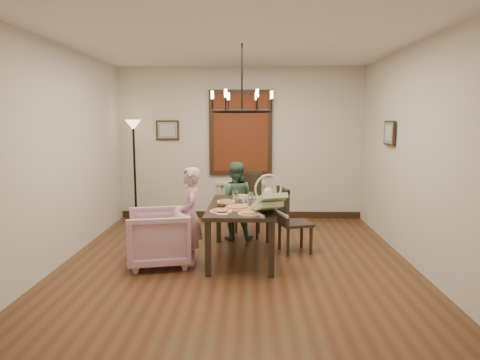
{
  "coord_description": "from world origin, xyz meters",
  "views": [
    {
      "loc": [
        0.16,
        -5.43,
        1.85
      ],
      "look_at": [
        0.04,
        0.19,
        1.05
      ],
      "focal_mm": 32.0,
      "sensor_mm": 36.0,
      "label": 1
    }
  ],
  "objects_px": {
    "chair_far": "(246,204)",
    "seated_man": "(235,207)",
    "chair_right": "(295,219)",
    "elderly_woman": "(190,224)",
    "baby_bouncer": "(268,201)",
    "dining_table": "(242,211)",
    "floor_lamp": "(135,173)",
    "armchair": "(158,237)",
    "drinking_glass": "(254,200)"
  },
  "relations": [
    {
      "from": "chair_far",
      "to": "seated_man",
      "type": "distance_m",
      "value": 0.24
    },
    {
      "from": "chair_right",
      "to": "seated_man",
      "type": "xyz_separation_m",
      "value": [
        -0.86,
        0.64,
        0.03
      ]
    },
    {
      "from": "chair_far",
      "to": "elderly_woman",
      "type": "distance_m",
      "value": 1.51
    },
    {
      "from": "chair_far",
      "to": "baby_bouncer",
      "type": "relative_size",
      "value": 2.04
    },
    {
      "from": "chair_right",
      "to": "baby_bouncer",
      "type": "xyz_separation_m",
      "value": [
        -0.41,
        -0.82,
        0.42
      ]
    },
    {
      "from": "dining_table",
      "to": "chair_right",
      "type": "relative_size",
      "value": 1.67
    },
    {
      "from": "elderly_woman",
      "to": "floor_lamp",
      "type": "height_order",
      "value": "floor_lamp"
    },
    {
      "from": "elderly_woman",
      "to": "chair_far",
      "type": "bearing_deg",
      "value": 140.54
    },
    {
      "from": "chair_right",
      "to": "seated_man",
      "type": "height_order",
      "value": "seated_man"
    },
    {
      "from": "chair_far",
      "to": "baby_bouncer",
      "type": "distance_m",
      "value": 1.69
    },
    {
      "from": "armchair",
      "to": "floor_lamp",
      "type": "height_order",
      "value": "floor_lamp"
    },
    {
      "from": "baby_bouncer",
      "to": "seated_man",
      "type": "bearing_deg",
      "value": 88.25
    },
    {
      "from": "elderly_woman",
      "to": "floor_lamp",
      "type": "bearing_deg",
      "value": -161.47
    },
    {
      "from": "baby_bouncer",
      "to": "floor_lamp",
      "type": "xyz_separation_m",
      "value": [
        -2.29,
        2.56,
        0.01
      ]
    },
    {
      "from": "armchair",
      "to": "elderly_woman",
      "type": "xyz_separation_m",
      "value": [
        0.41,
        0.04,
        0.16
      ]
    },
    {
      "from": "chair_right",
      "to": "seated_man",
      "type": "distance_m",
      "value": 1.07
    },
    {
      "from": "elderly_woman",
      "to": "seated_man",
      "type": "xyz_separation_m",
      "value": [
        0.53,
        1.16,
        -0.02
      ]
    },
    {
      "from": "dining_table",
      "to": "elderly_woman",
      "type": "height_order",
      "value": "elderly_woman"
    },
    {
      "from": "seated_man",
      "to": "chair_far",
      "type": "bearing_deg",
      "value": -129.8
    },
    {
      "from": "baby_bouncer",
      "to": "floor_lamp",
      "type": "distance_m",
      "value": 3.44
    },
    {
      "from": "dining_table",
      "to": "chair_far",
      "type": "height_order",
      "value": "chair_far"
    },
    {
      "from": "chair_right",
      "to": "drinking_glass",
      "type": "bearing_deg",
      "value": 99.3
    },
    {
      "from": "elderly_woman",
      "to": "floor_lamp",
      "type": "xyz_separation_m",
      "value": [
        -1.31,
        2.27,
        0.38
      ]
    },
    {
      "from": "dining_table",
      "to": "floor_lamp",
      "type": "xyz_separation_m",
      "value": [
        -1.96,
        2.01,
        0.26
      ]
    },
    {
      "from": "armchair",
      "to": "seated_man",
      "type": "xyz_separation_m",
      "value": [
        0.94,
        1.2,
        0.15
      ]
    },
    {
      "from": "dining_table",
      "to": "chair_far",
      "type": "relative_size",
      "value": 1.51
    },
    {
      "from": "chair_right",
      "to": "floor_lamp",
      "type": "height_order",
      "value": "floor_lamp"
    },
    {
      "from": "seated_man",
      "to": "chair_right",
      "type": "bearing_deg",
      "value": 148.79
    },
    {
      "from": "chair_far",
      "to": "drinking_glass",
      "type": "xyz_separation_m",
      "value": [
        0.11,
        -1.08,
        0.27
      ]
    },
    {
      "from": "armchair",
      "to": "drinking_glass",
      "type": "xyz_separation_m",
      "value": [
        1.22,
        0.29,
        0.43
      ]
    },
    {
      "from": "dining_table",
      "to": "chair_right",
      "type": "distance_m",
      "value": 0.81
    },
    {
      "from": "chair_far",
      "to": "seated_man",
      "type": "xyz_separation_m",
      "value": [
        -0.17,
        -0.17,
        -0.01
      ]
    },
    {
      "from": "drinking_glass",
      "to": "floor_lamp",
      "type": "bearing_deg",
      "value": 136.43
    },
    {
      "from": "chair_far",
      "to": "seated_man",
      "type": "height_order",
      "value": "chair_far"
    },
    {
      "from": "chair_right",
      "to": "baby_bouncer",
      "type": "distance_m",
      "value": 1.01
    },
    {
      "from": "chair_far",
      "to": "armchair",
      "type": "height_order",
      "value": "chair_far"
    },
    {
      "from": "elderly_woman",
      "to": "floor_lamp",
      "type": "distance_m",
      "value": 2.64
    },
    {
      "from": "elderly_woman",
      "to": "seated_man",
      "type": "relative_size",
      "value": 1.03
    },
    {
      "from": "seated_man",
      "to": "drinking_glass",
      "type": "xyz_separation_m",
      "value": [
        0.28,
        -0.91,
        0.28
      ]
    },
    {
      "from": "armchair",
      "to": "drinking_glass",
      "type": "bearing_deg",
      "value": 91.07
    },
    {
      "from": "armchair",
      "to": "seated_man",
      "type": "bearing_deg",
      "value": 129.6
    },
    {
      "from": "chair_right",
      "to": "dining_table",
      "type": "bearing_deg",
      "value": 94.22
    },
    {
      "from": "chair_right",
      "to": "drinking_glass",
      "type": "xyz_separation_m",
      "value": [
        -0.58,
        -0.27,
        0.32
      ]
    },
    {
      "from": "dining_table",
      "to": "drinking_glass",
      "type": "distance_m",
      "value": 0.21
    },
    {
      "from": "chair_far",
      "to": "floor_lamp",
      "type": "height_order",
      "value": "floor_lamp"
    },
    {
      "from": "chair_right",
      "to": "drinking_glass",
      "type": "relative_size",
      "value": 7.4
    },
    {
      "from": "elderly_woman",
      "to": "chair_right",
      "type": "bearing_deg",
      "value": 98.94
    },
    {
      "from": "armchair",
      "to": "drinking_glass",
      "type": "distance_m",
      "value": 1.32
    },
    {
      "from": "armchair",
      "to": "floor_lamp",
      "type": "distance_m",
      "value": 2.54
    },
    {
      "from": "drinking_glass",
      "to": "baby_bouncer",
      "type": "bearing_deg",
      "value": -72.65
    }
  ]
}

